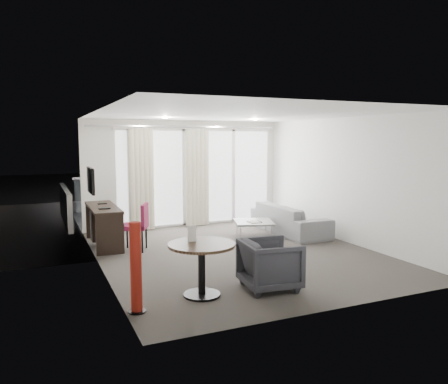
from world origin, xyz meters
name	(u,v)px	position (x,y,z in m)	size (l,w,h in m)	color
floor	(237,253)	(0.00, 0.00, 0.00)	(5.00, 6.00, 0.00)	#413C37
ceiling	(237,114)	(0.00, 0.00, 2.60)	(5.00, 6.00, 0.00)	white
wall_left	(99,191)	(-2.50, 0.00, 1.30)	(0.00, 6.00, 2.60)	silver
wall_right	(345,180)	(2.50, 0.00, 1.30)	(0.00, 6.00, 2.60)	silver
wall_front	(341,208)	(0.00, -3.00, 1.30)	(5.00, 0.00, 2.60)	silver
window_panel	(197,177)	(0.30, 2.98, 1.20)	(4.00, 0.02, 2.38)	white
window_frame	(197,177)	(0.30, 2.97, 1.20)	(4.10, 0.06, 2.44)	white
curtain_left	(141,180)	(-1.15, 2.82, 1.20)	(0.60, 0.20, 2.38)	beige
curtain_right	(197,178)	(0.25, 2.82, 1.20)	(0.60, 0.20, 2.38)	beige
curtain_track	(187,127)	(0.00, 2.82, 2.45)	(4.80, 0.04, 0.04)	#B2B2B7
downlight_a	(165,118)	(-0.90, 1.60, 2.59)	(0.12, 0.12, 0.02)	#FFE0B2
downlight_b	(255,120)	(1.20, 1.60, 2.59)	(0.12, 0.12, 0.02)	#FFE0B2
desk	(104,226)	(-2.21, 1.63, 0.40)	(0.53, 1.71, 0.80)	black
tv	(91,180)	(-2.46, 1.45, 1.35)	(0.05, 0.80, 0.50)	black
desk_chair	(134,227)	(-1.73, 0.97, 0.46)	(0.50, 0.47, 0.92)	maroon
round_table	(202,270)	(-1.41, -1.86, 0.37)	(0.92, 0.92, 0.74)	#362618
menu_card	(192,243)	(-1.50, -1.72, 0.72)	(0.13, 0.02, 0.23)	white
red_lamp	(136,268)	(-2.36, -2.08, 0.57)	(0.23, 0.23, 1.14)	maroon
tub_armchair	(270,264)	(-0.41, -1.98, 0.36)	(0.76, 0.79, 0.71)	#2B2B30
coffee_table	(254,229)	(0.90, 1.04, 0.18)	(0.81, 0.81, 0.36)	gray
remote	(259,222)	(0.97, 0.90, 0.36)	(0.05, 0.17, 0.02)	black
magazine	(254,222)	(0.85, 0.93, 0.36)	(0.20, 0.25, 0.01)	gray
sofa	(289,219)	(1.89, 1.17, 0.33)	(2.24, 0.87, 0.65)	gray
terrace_slab	(179,217)	(0.30, 4.50, -0.06)	(5.60, 3.00, 0.12)	#4D4D50
rattan_chair_a	(204,198)	(1.07, 4.48, 0.45)	(0.62, 0.62, 0.90)	brown
rattan_chair_b	(223,200)	(1.60, 4.35, 0.38)	(0.51, 0.51, 0.75)	brown
rattan_table	(211,207)	(1.05, 3.92, 0.27)	(0.53, 0.53, 0.53)	brown
balustrade	(165,192)	(0.30, 5.95, 0.50)	(5.50, 0.06, 1.05)	#B2B2B7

